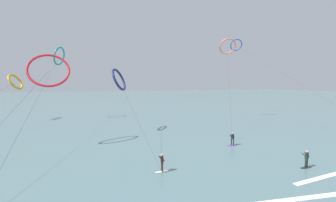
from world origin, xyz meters
TOP-DOWN VIEW (x-y plane):
  - sea_water at (0.00, 105.12)m, footprint 400.00×200.00m
  - surfer_charcoal at (11.21, 11.87)m, footprint 1.40×0.61m
  - surfer_violet at (8.97, 20.40)m, footprint 1.40×0.72m
  - surfer_ivory at (-2.19, 15.47)m, footprint 1.40×0.60m
  - kite_cobalt at (27.03, 44.47)m, footprint 4.33×37.46m
  - kite_navy at (-4.02, 32.63)m, footprint 3.55×19.32m
  - kite_amber at (-23.34, 50.17)m, footprint 3.63×43.64m
  - kite_teal at (-14.67, 48.65)m, footprint 2.63×40.22m
  - kite_coral at (20.49, 38.89)m, footprint 13.66×20.10m
  - kite_crimson at (-13.06, 27.10)m, footprint 9.10×9.05m
  - wave_crest_mid at (7.09, 7.68)m, footprint 15.71×2.59m

SIDE VIEW (x-z plane):
  - sea_water at x=0.00m, z-range 0.00..0.08m
  - wave_crest_mid at x=7.09m, z-range 0.00..0.12m
  - surfer_charcoal at x=11.21m, z-range -0.03..1.67m
  - surfer_violet at x=8.97m, z-range -0.03..1.67m
  - surfer_ivory at x=-2.19m, z-range -0.03..1.67m
  - kite_amber at x=-23.34m, z-range 3.31..13.40m
  - kite_navy at x=-4.02m, z-range 3.42..13.99m
  - kite_crimson at x=-13.06m, z-range 3.80..15.70m
  - kite_teal at x=-14.67m, z-range 5.91..21.76m
  - kite_coral at x=20.49m, z-range 7.27..25.25m
  - kite_cobalt at x=27.03m, z-range 8.12..27.45m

